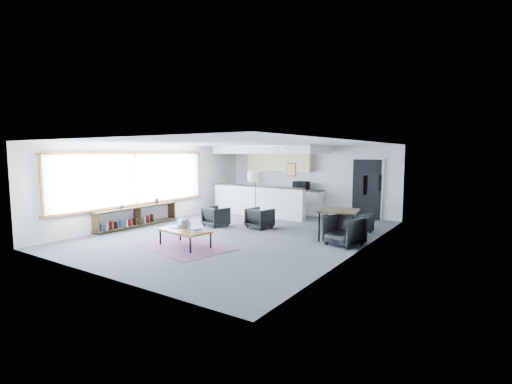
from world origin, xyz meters
The scene contains 21 objects.
room centered at (0.00, 0.00, 1.30)m, with size 7.02×9.02×2.62m.
window centered at (-3.46, -0.90, 1.46)m, with size 0.10×5.95×1.66m.
console centered at (-3.30, -1.05, 0.33)m, with size 0.35×3.00×0.80m.
kitchenette centered at (-1.20, 3.71, 1.38)m, with size 4.20×1.96×2.60m.
doorway centered at (2.30, 4.42, 1.07)m, with size 1.10×0.12×2.15m.
track_light centered at (-0.59, 2.20, 2.53)m, with size 1.60×0.07×0.15m.
wall_art_lower centered at (3.47, 0.40, 1.55)m, with size 0.03×0.38×0.48m.
wall_art_upper centered at (3.47, 1.70, 1.50)m, with size 0.03×0.34×0.44m.
kilim_rug centered at (-0.23, -2.02, 0.01)m, with size 2.61×2.05×0.01m.
coffee_table centered at (-0.23, -2.02, 0.40)m, with size 1.42×0.91×0.44m.
laptop centered at (-0.57, -1.91, 0.51)m, with size 0.42×0.39×0.24m.
ceramic_pot centered at (-0.20, -2.02, 0.58)m, with size 0.28×0.28×0.28m.
book_stack centered at (0.13, -2.02, 0.48)m, with size 0.35×0.31×0.09m.
coaster centered at (-0.11, -2.20, 0.44)m, with size 0.14×0.14×0.01m.
armchair_left centered at (-1.25, 0.42, 0.34)m, with size 0.67×0.63×0.69m, color black.
armchair_right centered at (0.07, 0.94, 0.35)m, with size 0.68×0.64×0.70m, color black.
floor_lamp centered at (-0.40, 1.39, 1.50)m, with size 0.51×0.51×1.73m.
dining_table centered at (2.67, 0.82, 0.74)m, with size 1.12×1.12×0.81m.
dining_chair_near centered at (3.00, 0.32, 0.35)m, with size 0.68×0.64×0.70m, color black.
dining_chair_far centered at (2.80, 1.99, 0.29)m, with size 0.57×0.53×0.58m, color black.
microwave centered at (-0.15, 4.15, 1.12)m, with size 0.56×0.31×0.38m, color black.
Camera 1 is at (6.24, -8.54, 2.32)m, focal length 26.00 mm.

